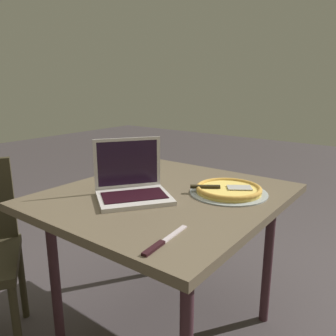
{
  "coord_description": "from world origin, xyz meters",
  "views": [
    {
      "loc": [
        -1.17,
        -0.89,
        1.23
      ],
      "look_at": [
        0.06,
        0.03,
        0.83
      ],
      "focal_mm": 36.02,
      "sensor_mm": 36.0,
      "label": 1
    }
  ],
  "objects": [
    {
      "name": "ground_plane",
      "position": [
        0.0,
        0.0,
        0.0
      ],
      "size": [
        12.0,
        12.0,
        0.0
      ],
      "primitive_type": "plane",
      "color": "#423A3C"
    },
    {
      "name": "pizza_plate",
      "position": [
        0.1,
        0.31,
        0.75
      ],
      "size": [
        0.24,
        0.24,
        0.04
      ],
      "color": "silver",
      "rests_on": "dining_table"
    },
    {
      "name": "dining_table",
      "position": [
        0.0,
        0.0,
        0.66
      ],
      "size": [
        1.06,
        0.96,
        0.73
      ],
      "color": "brown",
      "rests_on": "ground_plane"
    },
    {
      "name": "table_knife",
      "position": [
        -0.41,
        -0.29,
        0.74
      ],
      "size": [
        0.25,
        0.04,
        0.01
      ],
      "color": "beige",
      "rests_on": "dining_table"
    },
    {
      "name": "laptop",
      "position": [
        -0.13,
        0.09,
        0.78
      ],
      "size": [
        0.4,
        0.39,
        0.25
      ],
      "color": "beige",
      "rests_on": "dining_table"
    },
    {
      "name": "pizza_tray",
      "position": [
        0.17,
        -0.23,
        0.75
      ],
      "size": [
        0.35,
        0.35,
        0.04
      ],
      "color": "#96A0A1",
      "rests_on": "dining_table"
    }
  ]
}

